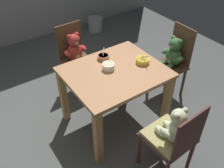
{
  "coord_description": "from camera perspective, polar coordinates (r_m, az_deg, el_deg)",
  "views": [
    {
      "loc": [
        -1.2,
        -1.69,
        2.22
      ],
      "look_at": [
        0.0,
        0.05,
        0.53
      ],
      "focal_mm": 40.18,
      "sensor_mm": 36.0,
      "label": 1
    }
  ],
  "objects": [
    {
      "name": "teddy_chair_near_front",
      "position": [
        2.28,
        13.81,
        -10.79
      ],
      "size": [
        0.42,
        0.43,
        0.86
      ],
      "rotation": [
        0.0,
        0.0,
        1.62
      ],
      "color": "#4C2B24",
      "rests_on": "ground_plane"
    },
    {
      "name": "porridge_bowl_terracotta_far_center",
      "position": [
        2.73,
        -1.99,
        6.17
      ],
      "size": [
        0.13,
        0.13,
        0.11
      ],
      "color": "#B36B4C",
      "rests_on": "dining_table"
    },
    {
      "name": "teddy_chair_far_center",
      "position": [
        3.24,
        -8.37,
        7.05
      ],
      "size": [
        0.39,
        0.39,
        0.89
      ],
      "rotation": [
        0.0,
        0.0,
        -1.53
      ],
      "color": "brown",
      "rests_on": "ground_plane"
    },
    {
      "name": "porridge_bowl_yellow_near_right",
      "position": [
        2.68,
        7.01,
        5.35
      ],
      "size": [
        0.14,
        0.15,
        0.12
      ],
      "color": "yellow",
      "rests_on": "dining_table"
    },
    {
      "name": "ground_plane",
      "position": [
        3.06,
        0.54,
        -8.51
      ],
      "size": [
        5.2,
        5.2,
        0.04
      ],
      "color": "#515352"
    },
    {
      "name": "teddy_chair_near_right",
      "position": [
        3.2,
        13.67,
        5.97
      ],
      "size": [
        0.39,
        0.37,
        0.93
      ],
      "rotation": [
        0.0,
        0.0,
        3.12
      ],
      "color": "brown",
      "rests_on": "ground_plane"
    },
    {
      "name": "dining_table",
      "position": [
        2.63,
        0.62,
        0.73
      ],
      "size": [
        0.99,
        0.84,
        0.73
      ],
      "color": "#B27B51",
      "rests_on": "ground_plane"
    },
    {
      "name": "porridge_bowl_white_center",
      "position": [
        2.57,
        -0.8,
        4.06
      ],
      "size": [
        0.13,
        0.13,
        0.06
      ],
      "color": "white",
      "rests_on": "dining_table"
    },
    {
      "name": "metal_pail",
      "position": [
        4.93,
        -3.82,
        13.43
      ],
      "size": [
        0.28,
        0.28,
        0.25
      ],
      "primitive_type": "cylinder",
      "color": "#93969B",
      "rests_on": "ground_plane"
    }
  ]
}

